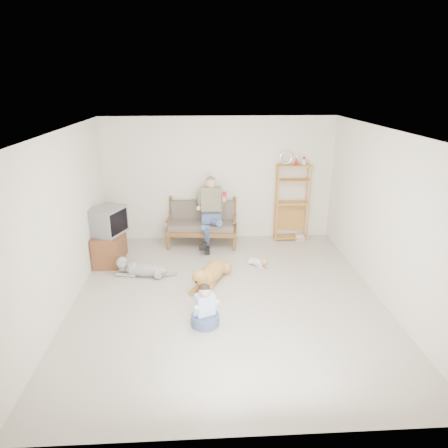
{
  "coord_description": "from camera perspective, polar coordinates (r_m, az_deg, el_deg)",
  "views": [
    {
      "loc": [
        -0.39,
        -5.79,
        3.38
      ],
      "look_at": [
        0.0,
        1.0,
        0.94
      ],
      "focal_mm": 32.0,
      "sensor_mm": 36.0,
      "label": 1
    }
  ],
  "objects": [
    {
      "name": "child",
      "position": [
        5.95,
        -2.74,
        -12.16
      ],
      "size": [
        0.42,
        0.42,
        0.66
      ],
      "rotation": [
        0.0,
        0.0,
        0.42
      ],
      "color": "#475983",
      "rests_on": "ground"
    },
    {
      "name": "wall_left",
      "position": [
        6.49,
        -22.1,
        0.02
      ],
      "size": [
        0.0,
        5.5,
        5.5
      ],
      "primitive_type": "plane",
      "rotation": [
        1.57,
        0.0,
        1.57
      ],
      "color": "silver",
      "rests_on": "ground"
    },
    {
      "name": "ceiling",
      "position": [
        5.84,
        0.54,
        13.06
      ],
      "size": [
        5.5,
        5.5,
        0.0
      ],
      "primitive_type": "plane",
      "rotation": [
        3.14,
        0.0,
        0.0
      ],
      "color": "silver",
      "rests_on": "ground"
    },
    {
      "name": "terrier",
      "position": [
        7.75,
        5.02,
        -5.45
      ],
      "size": [
        0.42,
        0.45,
        0.21
      ],
      "rotation": [
        0.0,
        0.0,
        0.72
      ],
      "color": "silver",
      "rests_on": "ground"
    },
    {
      "name": "shaggy_dog",
      "position": [
        7.51,
        -11.83,
        -6.25
      ],
      "size": [
        1.18,
        0.41,
        0.35
      ],
      "rotation": [
        0.0,
        0.0,
        -1.73
      ],
      "color": "silver",
      "rests_on": "ground"
    },
    {
      "name": "etagere",
      "position": [
        8.93,
        9.66,
        3.15
      ],
      "size": [
        0.75,
        0.33,
        1.99
      ],
      "color": "#BC863B",
      "rests_on": "ground"
    },
    {
      "name": "wall_right",
      "position": [
        6.78,
        22.09,
        0.83
      ],
      "size": [
        0.0,
        5.5,
        5.5
      ],
      "primitive_type": "plane",
      "rotation": [
        1.57,
        0.0,
        -1.57
      ],
      "color": "silver",
      "rests_on": "ground"
    },
    {
      "name": "golden_retriever",
      "position": [
        7.1,
        -2.03,
        -7.09
      ],
      "size": [
        0.74,
        1.35,
        0.44
      ],
      "rotation": [
        0.0,
        0.0,
        -0.44
      ],
      "color": "#BC7E41",
      "rests_on": "ground"
    },
    {
      "name": "tv_stand",
      "position": [
        8.18,
        -16.05,
        -3.18
      ],
      "size": [
        0.52,
        0.91,
        0.6
      ],
      "rotation": [
        0.0,
        0.0,
        -0.02
      ],
      "color": "brown",
      "rests_on": "ground"
    },
    {
      "name": "floor",
      "position": [
        6.72,
        0.47,
        -10.47
      ],
      "size": [
        5.5,
        5.5,
        0.0
      ],
      "primitive_type": "plane",
      "color": "beige",
      "rests_on": "ground"
    },
    {
      "name": "wall_front",
      "position": [
        3.68,
        3.39,
        -13.81
      ],
      "size": [
        5.0,
        0.0,
        5.0
      ],
      "primitive_type": "plane",
      "rotation": [
        -1.57,
        0.0,
        0.0
      ],
      "color": "silver",
      "rests_on": "ground"
    },
    {
      "name": "crt_tv",
      "position": [
        7.94,
        -16.26,
        0.46
      ],
      "size": [
        0.71,
        0.78,
        0.53
      ],
      "rotation": [
        0.0,
        0.0,
        -0.4
      ],
      "color": "slate",
      "rests_on": "tv_stand"
    },
    {
      "name": "man",
      "position": [
        8.38,
        -1.98,
        1.03
      ],
      "size": [
        0.57,
        0.82,
        1.33
      ],
      "color": "#475983",
      "rests_on": "loveseat"
    },
    {
      "name": "book_stack",
      "position": [
        9.18,
        10.78,
        -1.84
      ],
      "size": [
        0.2,
        0.15,
        0.12
      ],
      "primitive_type": "cube",
      "rotation": [
        0.0,
        0.0,
        -0.06
      ],
      "color": "white",
      "rests_on": "ground"
    },
    {
      "name": "loveseat",
      "position": [
        8.66,
        -3.19,
        0.19
      ],
      "size": [
        1.56,
        0.84,
        0.95
      ],
      "rotation": [
        0.0,
        0.0,
        -0.1
      ],
      "color": "brown",
      "rests_on": "ground"
    },
    {
      "name": "wall_outlet",
      "position": [
        9.11,
        -8.53,
        -0.25
      ],
      "size": [
        0.12,
        0.02,
        0.08
      ],
      "primitive_type": "cube",
      "color": "silver",
      "rests_on": "ground"
    },
    {
      "name": "wall_back",
      "position": [
        8.79,
        -0.68,
        6.39
      ],
      "size": [
        5.0,
        0.0,
        5.0
      ],
      "primitive_type": "plane",
      "rotation": [
        1.57,
        0.0,
        0.0
      ],
      "color": "silver",
      "rests_on": "ground"
    }
  ]
}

